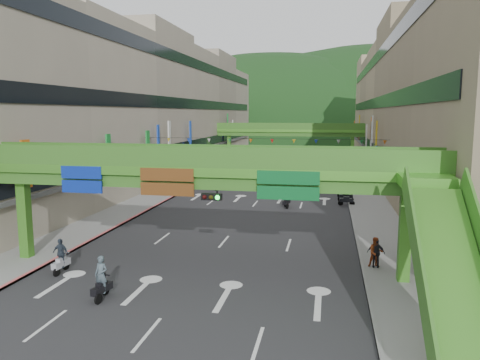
% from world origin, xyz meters
% --- Properties ---
extents(ground, '(320.00, 320.00, 0.00)m').
position_xyz_m(ground, '(0.00, 0.00, 0.00)').
color(ground, black).
rests_on(ground, ground).
extents(road_slab, '(18.00, 140.00, 0.02)m').
position_xyz_m(road_slab, '(0.00, 50.00, 0.01)').
color(road_slab, '#28282B').
rests_on(road_slab, ground).
extents(sidewalk_left, '(4.00, 140.00, 0.15)m').
position_xyz_m(sidewalk_left, '(-11.00, 50.00, 0.07)').
color(sidewalk_left, gray).
rests_on(sidewalk_left, ground).
extents(sidewalk_right, '(4.00, 140.00, 0.15)m').
position_xyz_m(sidewalk_right, '(11.00, 50.00, 0.07)').
color(sidewalk_right, gray).
rests_on(sidewalk_right, ground).
extents(curb_left, '(0.20, 140.00, 0.18)m').
position_xyz_m(curb_left, '(-9.10, 50.00, 0.09)').
color(curb_left, '#CC5959').
rests_on(curb_left, ground).
extents(curb_right, '(0.20, 140.00, 0.18)m').
position_xyz_m(curb_right, '(9.10, 50.00, 0.09)').
color(curb_right, gray).
rests_on(curb_right, ground).
extents(building_row_left, '(12.80, 95.00, 19.00)m').
position_xyz_m(building_row_left, '(-18.93, 50.00, 9.46)').
color(building_row_left, '#9E937F').
rests_on(building_row_left, ground).
extents(building_row_right, '(12.80, 95.00, 19.00)m').
position_xyz_m(building_row_right, '(18.93, 50.00, 9.46)').
color(building_row_right, gray).
rests_on(building_row_right, ground).
extents(overpass_near, '(28.00, 12.27, 7.10)m').
position_xyz_m(overpass_near, '(0.93, 5.38, 5.21)').
color(overpass_near, '#4C9E2D').
rests_on(overpass_near, ground).
extents(overpass_far, '(28.00, 2.20, 7.10)m').
position_xyz_m(overpass_far, '(0.00, 65.00, 5.40)').
color(overpass_far, '#4C9E2D').
rests_on(overpass_far, ground).
extents(hill_left, '(168.00, 140.00, 112.00)m').
position_xyz_m(hill_left, '(-15.00, 160.00, 0.00)').
color(hill_left, '#1C4419').
rests_on(hill_left, ground).
extents(hill_right, '(208.00, 176.00, 128.00)m').
position_xyz_m(hill_right, '(25.00, 180.00, 0.00)').
color(hill_right, '#1C4419').
rests_on(hill_right, ground).
extents(bunting_string, '(26.00, 0.36, 0.47)m').
position_xyz_m(bunting_string, '(0.00, 30.00, 5.96)').
color(bunting_string, black).
rests_on(bunting_string, ground).
extents(scooter_rider_near, '(0.73, 1.59, 2.16)m').
position_xyz_m(scooter_rider_near, '(-3.49, 1.00, 1.02)').
color(scooter_rider_near, black).
rests_on(scooter_rider_near, ground).
extents(scooter_rider_mid, '(0.91, 1.57, 1.95)m').
position_xyz_m(scooter_rider_mid, '(3.20, 24.63, 1.00)').
color(scooter_rider_mid, black).
rests_on(scooter_rider_mid, ground).
extents(scooter_rider_left, '(0.99, 1.60, 1.99)m').
position_xyz_m(scooter_rider_left, '(-7.50, 4.04, 0.99)').
color(scooter_rider_left, '#9F9FA8').
rests_on(scooter_rider_left, ground).
extents(scooter_rider_far, '(0.88, 1.60, 2.02)m').
position_xyz_m(scooter_rider_far, '(-5.76, 33.43, 1.02)').
color(scooter_rider_far, maroon).
rests_on(scooter_rider_far, ground).
extents(parked_scooter_row, '(1.60, 7.15, 1.08)m').
position_xyz_m(parked_scooter_row, '(8.80, 30.00, 0.52)').
color(parked_scooter_row, black).
rests_on(parked_scooter_row, ground).
extents(car_silver, '(1.76, 4.50, 1.46)m').
position_xyz_m(car_silver, '(-6.97, 51.92, 0.73)').
color(car_silver, '#AAABB2').
rests_on(car_silver, ground).
extents(car_yellow, '(1.84, 4.32, 1.46)m').
position_xyz_m(car_yellow, '(-1.13, 71.98, 0.73)').
color(car_yellow, yellow).
rests_on(car_yellow, ground).
extents(pedestrian_red, '(0.91, 0.74, 1.73)m').
position_xyz_m(pedestrian_red, '(9.80, 8.00, 0.86)').
color(pedestrian_red, '#9E3E1A').
rests_on(pedestrian_red, ground).
extents(pedestrian_dark, '(1.01, 0.50, 1.66)m').
position_xyz_m(pedestrian_dark, '(9.80, 8.00, 0.83)').
color(pedestrian_dark, black).
rests_on(pedestrian_dark, ground).
extents(pedestrian_blue, '(0.93, 0.70, 1.78)m').
position_xyz_m(pedestrian_blue, '(10.91, 39.27, 0.89)').
color(pedestrian_blue, '#3E4B63').
rests_on(pedestrian_blue, ground).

